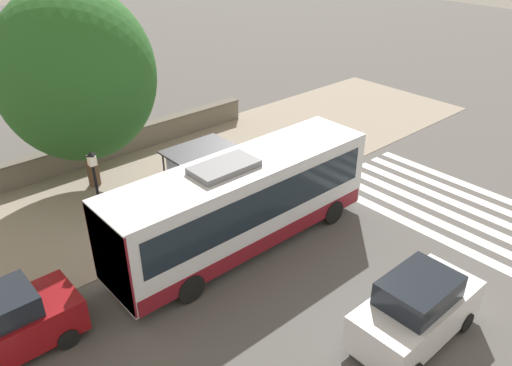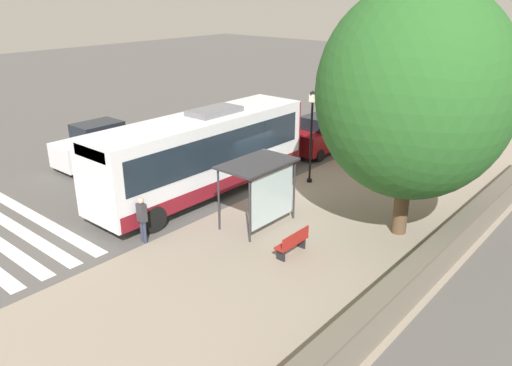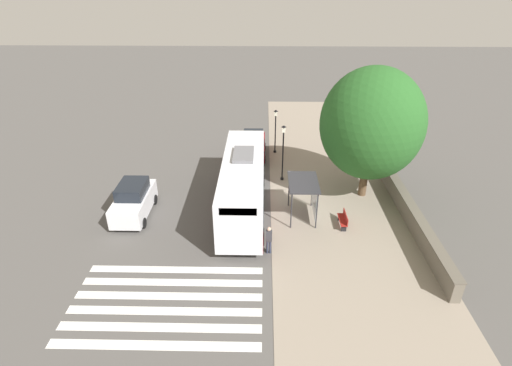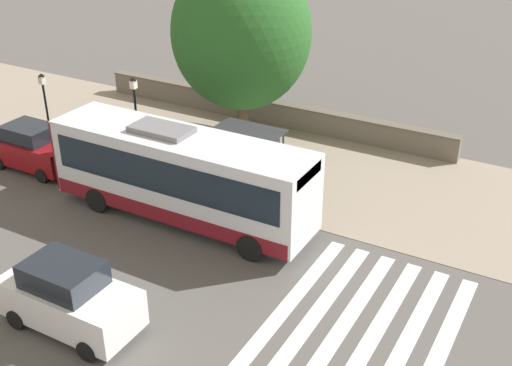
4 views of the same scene
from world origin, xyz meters
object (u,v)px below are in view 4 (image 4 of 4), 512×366
Objects in this scene: bench at (295,158)px; street_lamp_far at (46,105)px; street_lamp_near at (136,116)px; parked_car_behind_bus at (33,148)px; pedestrian at (306,205)px; bus_shelter at (249,138)px; parked_car_far_lane at (69,297)px; shade_tree at (241,33)px; bus at (181,174)px.

street_lamp_far is (3.90, -10.98, 1.79)m from bench.
street_lamp_near is 5.01m from parked_car_behind_bus.
parked_car_behind_bus is at bearing -84.79° from pedestrian.
bus_shelter is 0.67× the size of parked_car_far_lane.
street_lamp_far is at bearing -50.32° from shade_tree.
bus_shelter is at bearing 168.83° from bus.
street_lamp_near is at bearing -152.49° from parked_car_far_lane.
parked_car_behind_bus is 11.71m from parked_car_far_lane.
street_lamp_far is at bearing -103.68° from bus.
bench is 11.70m from parked_car_behind_bus.
street_lamp_far is at bearing -70.42° from bench.
shade_tree is 2.05× the size of parked_car_far_lane.
street_lamp_far is (-0.64, -13.67, 1.25)m from pedestrian.
shade_tree is (-1.98, -3.88, 4.71)m from bench.
parked_car_behind_bus is at bearing -61.97° from street_lamp_near.
bench is 0.38× the size of street_lamp_far.
shade_tree reaches higher than parked_car_behind_bus.
bench is (-4.55, -2.70, -0.54)m from pedestrian.
street_lamp_far reaches higher than parked_car_behind_bus.
bench is (-6.14, 1.79, -1.44)m from bus.
pedestrian is 9.24m from parked_car_far_lane.
street_lamp_near is 5.01m from street_lamp_far.
bus is at bearing -70.47° from pedestrian.
shade_tree is (-4.26, -2.85, 3.10)m from bus_shelter.
bench is 7.23m from street_lamp_near.
street_lamp_far is 2.35m from parked_car_behind_bus.
parked_car_far_lane is at bearing 0.02° from bus_shelter.
shade_tree reaches higher than bench.
parked_car_far_lane is (9.10, 9.95, -1.20)m from street_lamp_far.
shade_tree is 10.80m from parked_car_behind_bus.
street_lamp_far is (-2.23, -9.18, 0.35)m from bus.
parked_car_far_lane is at bearing 10.79° from shade_tree.
shade_tree reaches higher than pedestrian.
bus is at bearing 57.64° from street_lamp_near.
street_lamp_near is at bearing 118.03° from parked_car_behind_bus.
street_lamp_far is at bearing -132.45° from parked_car_far_lane.
parked_car_behind_bus is (2.24, -4.21, -1.56)m from street_lamp_near.
bus_shelter is 9.85m from parked_car_behind_bus.
street_lamp_far is 0.88× the size of parked_car_far_lane.
bus reaches higher than pedestrian.
bus_shelter is 5.12m from street_lamp_near.
street_lamp_near is 6.42m from shade_tree.
bus is at bearing 14.44° from shade_tree.
bus is 1.20× the size of shade_tree.
shade_tree reaches higher than bus_shelter.
parked_car_far_lane reaches higher than parked_car_behind_bus.
bench is 0.16× the size of shade_tree.
bus is 8.46m from parked_car_behind_bus.
bus_shelter is 10.78m from parked_car_far_lane.
parked_car_behind_bus is at bearing -128.48° from parked_car_far_lane.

